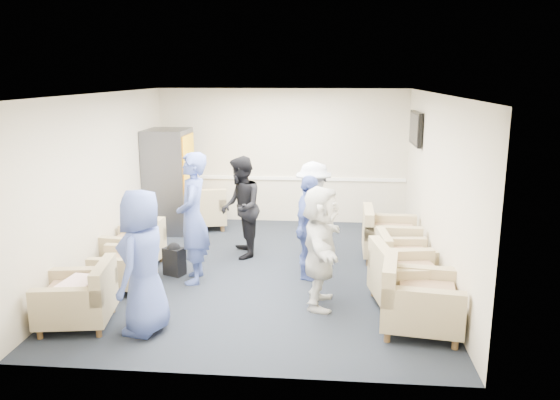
# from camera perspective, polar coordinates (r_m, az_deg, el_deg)

# --- Properties ---
(floor) EXTENTS (6.00, 6.00, 0.00)m
(floor) POSITION_cam_1_polar(r_m,az_deg,el_deg) (8.50, -1.52, -7.46)
(floor) COLOR black
(floor) RESTS_ON ground
(ceiling) EXTENTS (6.00, 6.00, 0.00)m
(ceiling) POSITION_cam_1_polar(r_m,az_deg,el_deg) (7.97, -1.64, 11.05)
(ceiling) COLOR white
(ceiling) RESTS_ON back_wall
(back_wall) EXTENTS (5.00, 0.02, 2.70)m
(back_wall) POSITION_cam_1_polar(r_m,az_deg,el_deg) (11.07, 0.24, 4.59)
(back_wall) COLOR beige
(back_wall) RESTS_ON floor
(front_wall) EXTENTS (5.00, 0.02, 2.70)m
(front_wall) POSITION_cam_1_polar(r_m,az_deg,el_deg) (5.25, -5.41, -5.05)
(front_wall) COLOR beige
(front_wall) RESTS_ON floor
(left_wall) EXTENTS (0.02, 6.00, 2.70)m
(left_wall) POSITION_cam_1_polar(r_m,az_deg,el_deg) (8.77, -18.02, 1.71)
(left_wall) COLOR beige
(left_wall) RESTS_ON floor
(right_wall) EXTENTS (0.02, 6.00, 2.70)m
(right_wall) POSITION_cam_1_polar(r_m,az_deg,el_deg) (8.22, 16.00, 1.12)
(right_wall) COLOR beige
(right_wall) RESTS_ON floor
(chair_rail) EXTENTS (4.98, 0.04, 0.06)m
(chair_rail) POSITION_cam_1_polar(r_m,az_deg,el_deg) (11.12, 0.23, 2.28)
(chair_rail) COLOR white
(chair_rail) RESTS_ON back_wall
(tv) EXTENTS (0.10, 1.00, 0.58)m
(tv) POSITION_cam_1_polar(r_m,az_deg,el_deg) (9.87, 13.99, 7.25)
(tv) COLOR black
(tv) RESTS_ON right_wall
(armchair_left_near) EXTENTS (0.94, 0.94, 0.66)m
(armchair_left_near) POSITION_cam_1_polar(r_m,az_deg,el_deg) (7.09, -20.07, -9.72)
(armchair_left_near) COLOR tan
(armchair_left_near) RESTS_ON floor
(armchair_left_mid) EXTENTS (0.76, 0.76, 0.60)m
(armchair_left_mid) POSITION_cam_1_polar(r_m,az_deg,el_deg) (8.04, -15.69, -6.90)
(armchair_left_mid) COLOR tan
(armchair_left_mid) RESTS_ON floor
(armchair_left_far) EXTENTS (0.87, 0.87, 0.63)m
(armchair_left_far) POSITION_cam_1_polar(r_m,az_deg,el_deg) (8.87, -14.76, -4.88)
(armchair_left_far) COLOR tan
(armchair_left_far) RESTS_ON floor
(armchair_right_near) EXTENTS (1.03, 1.03, 0.73)m
(armchair_right_near) POSITION_cam_1_polar(r_m,az_deg,el_deg) (6.72, 14.04, -10.24)
(armchair_right_near) COLOR tan
(armchair_right_near) RESTS_ON floor
(armchair_right_midnear) EXTENTS (1.02, 1.02, 0.71)m
(armchair_right_midnear) POSITION_cam_1_polar(r_m,az_deg,el_deg) (7.35, 12.83, -8.20)
(armchair_right_midnear) COLOR tan
(armchair_right_midnear) RESTS_ON floor
(armchair_right_midfar) EXTENTS (0.82, 0.82, 0.61)m
(armchair_right_midfar) POSITION_cam_1_polar(r_m,az_deg,el_deg) (8.24, 12.57, -6.21)
(armchair_right_midfar) COLOR tan
(armchair_right_midfar) RESTS_ON floor
(armchair_right_far) EXTENTS (0.92, 0.92, 0.72)m
(armchair_right_far) POSITION_cam_1_polar(r_m,az_deg,el_deg) (9.12, 11.10, -3.90)
(armchair_right_far) COLOR tan
(armchair_right_far) RESTS_ON floor
(armchair_corner) EXTENTS (1.07, 1.07, 0.71)m
(armchair_corner) POSITION_cam_1_polar(r_m,az_deg,el_deg) (10.84, -8.01, -1.09)
(armchair_corner) COLOR tan
(armchair_corner) RESTS_ON floor
(vending_machine) EXTENTS (0.80, 0.93, 1.97)m
(vending_machine) POSITION_cam_1_polar(r_m,az_deg,el_deg) (10.65, -11.48, 1.99)
(vending_machine) COLOR #505158
(vending_machine) RESTS_ON floor
(backpack) EXTENTS (0.36, 0.31, 0.51)m
(backpack) POSITION_cam_1_polar(r_m,az_deg,el_deg) (8.44, -10.99, -5.98)
(backpack) COLOR black
(backpack) RESTS_ON floor
(pillow) EXTENTS (0.40, 0.51, 0.14)m
(pillow) POSITION_cam_1_polar(r_m,az_deg,el_deg) (7.02, -20.27, -8.42)
(pillow) COLOR white
(pillow) RESTS_ON armchair_left_near
(person_front_left) EXTENTS (0.66, 0.91, 1.71)m
(person_front_left) POSITION_cam_1_polar(r_m,az_deg,el_deg) (6.53, -14.11, -6.31)
(person_front_left) COLOR #4558A5
(person_front_left) RESTS_ON floor
(person_mid_left) EXTENTS (0.55, 0.75, 1.91)m
(person_mid_left) POSITION_cam_1_polar(r_m,az_deg,el_deg) (7.95, -9.09, -1.88)
(person_mid_left) COLOR #4558A5
(person_mid_left) RESTS_ON floor
(person_back_left) EXTENTS (0.79, 0.93, 1.68)m
(person_back_left) POSITION_cam_1_polar(r_m,az_deg,el_deg) (8.97, -4.12, -0.77)
(person_back_left) COLOR black
(person_back_left) RESTS_ON floor
(person_back_right) EXTENTS (0.94, 1.19, 1.61)m
(person_back_right) POSITION_cam_1_polar(r_m,az_deg,el_deg) (8.84, 3.51, -1.18)
(person_back_right) COLOR white
(person_back_right) RESTS_ON floor
(person_mid_right) EXTENTS (0.58, 0.98, 1.56)m
(person_mid_right) POSITION_cam_1_polar(r_m,az_deg,el_deg) (8.02, 2.98, -2.88)
(person_mid_right) COLOR #4558A5
(person_mid_right) RESTS_ON floor
(person_front_right) EXTENTS (0.52, 1.50, 1.61)m
(person_front_right) POSITION_cam_1_polar(r_m,az_deg,el_deg) (7.06, 4.26, -4.92)
(person_front_right) COLOR silver
(person_front_right) RESTS_ON floor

